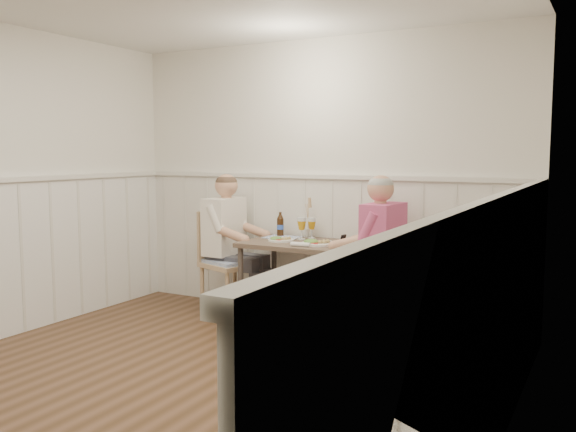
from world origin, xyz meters
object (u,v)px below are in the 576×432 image
at_px(diner_cream, 228,254).
at_px(chair_left, 227,258).
at_px(dining_table, 299,253).
at_px(chair_right, 392,279).
at_px(grass_vase, 307,218).
at_px(man_in_pink, 378,268).
at_px(beer_bottle, 280,226).

bearing_deg(diner_cream, chair_left, -94.50).
xyz_separation_m(dining_table, chair_left, (-0.79, 0.02, -0.12)).
bearing_deg(chair_right, grass_vase, 164.69).
bearing_deg(chair_left, grass_vase, 19.79).
distance_m(dining_table, diner_cream, 0.79).
height_order(chair_right, man_in_pink, man_in_pink).
xyz_separation_m(chair_left, diner_cream, (0.00, 0.02, 0.04)).
bearing_deg(dining_table, man_in_pink, -1.06).
xyz_separation_m(chair_right, chair_left, (-1.65, -0.01, 0.04)).
bearing_deg(grass_vase, diner_cream, -161.25).
height_order(chair_right, beer_bottle, beer_bottle).
bearing_deg(chair_left, beer_bottle, 23.86).
bearing_deg(diner_cream, grass_vase, 18.75).
bearing_deg(chair_right, diner_cream, 179.79).
bearing_deg(man_in_pink, dining_table, 178.94).
distance_m(chair_right, beer_bottle, 1.25).
distance_m(chair_right, grass_vase, 1.05).
relative_size(chair_left, diner_cream, 0.72).
height_order(chair_right, chair_left, chair_left).
height_order(dining_table, man_in_pink, man_in_pink).
distance_m(man_in_pink, grass_vase, 0.94).
height_order(man_in_pink, grass_vase, man_in_pink).
bearing_deg(beer_bottle, dining_table, -36.27).
bearing_deg(chair_right, beer_bottle, 170.40).
xyz_separation_m(dining_table, grass_vase, (-0.06, 0.29, 0.28)).
height_order(chair_left, diner_cream, diner_cream).
xyz_separation_m(beer_bottle, grass_vase, (0.26, 0.05, 0.08)).
xyz_separation_m(chair_right, diner_cream, (-1.65, 0.01, 0.08)).
relative_size(chair_left, beer_bottle, 4.25).
relative_size(man_in_pink, beer_bottle, 5.97).
bearing_deg(man_in_pink, chair_left, 178.59).
height_order(chair_left, grass_vase, grass_vase).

